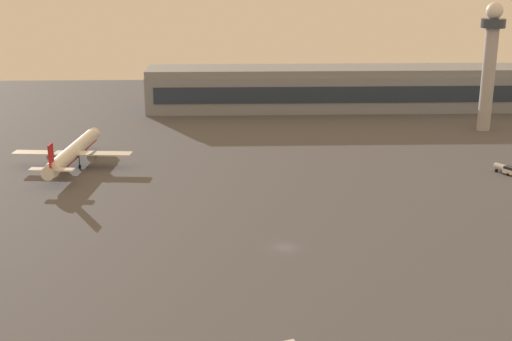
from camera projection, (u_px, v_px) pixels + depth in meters
The scene contains 5 objects.
ground_plane at pixel (285, 247), 140.79m from camera, with size 416.00×416.00×0.00m, color #4C4C51.
terminal_building at pixel (362, 88), 270.11m from camera, with size 166.75×22.40×16.40m.
control_tower at pixel (490, 58), 231.45m from camera, with size 8.00×8.00×42.95m.
airplane_far_stand at pixel (73, 152), 194.79m from camera, with size 33.72×43.27×11.09m.
fuel_truck at pixel (505, 169), 189.18m from camera, with size 5.08×6.47×2.35m.
Camera 1 is at (-10.32, -129.86, 55.98)m, focal length 48.54 mm.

